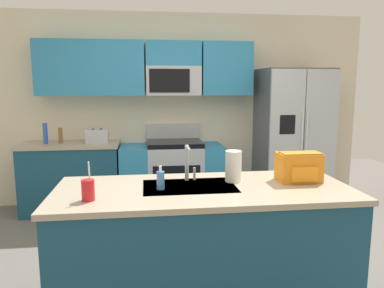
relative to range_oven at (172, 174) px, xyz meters
name	(u,v)px	position (x,y,z in m)	size (l,w,h in m)	color
ground_plane	(203,271)	(0.14, -1.80, -0.44)	(9.00, 9.00, 0.00)	#66605B
kitchen_wall_unit	(170,97)	(0.00, 0.28, 1.03)	(5.20, 0.43, 2.60)	beige
back_counter	(72,177)	(-1.31, 0.00, 0.01)	(1.24, 0.63, 0.90)	navy
range_oven	(172,174)	(0.00, 0.00, 0.00)	(1.36, 0.61, 1.10)	#B7BABF
refrigerator	(292,138)	(1.64, -0.07, 0.48)	(0.90, 0.76, 1.85)	#4C4F54
island_counter	(203,245)	(0.07, -2.26, 0.01)	(2.15, 0.90, 0.90)	navy
toaster	(97,136)	(-0.96, -0.05, 0.55)	(0.28, 0.16, 0.18)	#B7BABF
pepper_mill	(60,135)	(-1.42, 0.00, 0.56)	(0.05, 0.05, 0.20)	brown
bottle_blue	(45,134)	(-1.59, -0.04, 0.59)	(0.06, 0.06, 0.26)	blue
sink_faucet	(188,160)	(-0.02, -2.07, 0.62)	(0.09, 0.22, 0.28)	#B7BABF
drink_cup_red	(88,190)	(-0.72, -2.47, 0.53)	(0.08, 0.08, 0.26)	red
soap_dispenser	(161,180)	(-0.24, -2.27, 0.53)	(0.06, 0.06, 0.17)	#4C8CD8
paper_towel_roll	(233,166)	(0.32, -2.12, 0.58)	(0.12, 0.12, 0.24)	white
backpack	(299,166)	(0.83, -2.18, 0.57)	(0.32, 0.22, 0.23)	orange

